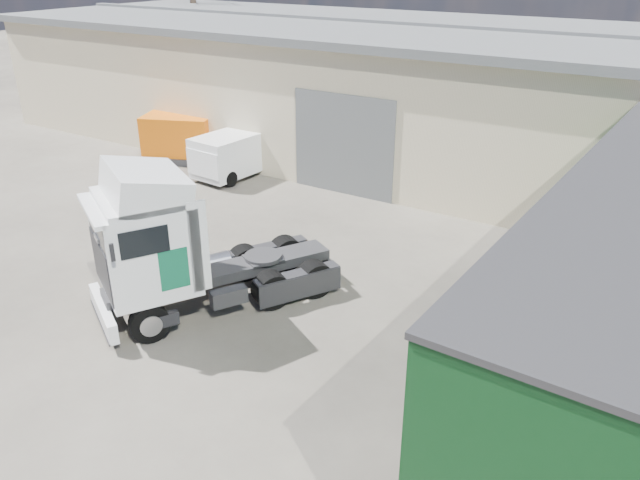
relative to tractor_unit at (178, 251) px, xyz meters
The scene contains 6 objects.
ground 2.14m from the tractor_unit, 35.16° to the right, with size 120.00×120.00×0.00m, color black.
warehouse 15.98m from the tractor_unit, 107.72° to the left, with size 30.60×12.60×5.42m.
tractor_unit is the anchor object (origin of this frame).
box_trailer 9.79m from the tractor_unit, 14.77° to the left, with size 3.36×13.49×4.45m.
panel_van 10.38m from the tractor_unit, 121.54° to the left, with size 2.02×4.24×1.68m.
orange_skip 12.51m from the tractor_unit, 133.88° to the left, with size 3.53×2.91×1.90m.
Camera 1 is at (8.75, -8.57, 8.05)m, focal length 35.00 mm.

